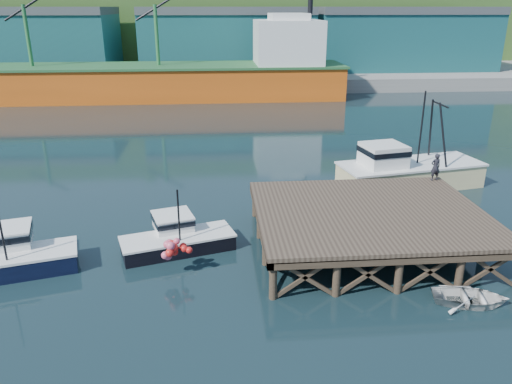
{
  "coord_description": "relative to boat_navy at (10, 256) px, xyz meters",
  "views": [
    {
      "loc": [
        -2.58,
        -23.78,
        12.24
      ],
      "look_at": [
        -0.38,
        2.0,
        2.59
      ],
      "focal_mm": 35.0,
      "sensor_mm": 36.0,
      "label": 1
    }
  ],
  "objects": [
    {
      "name": "hillside",
      "position": [
        12.73,
        101.1,
        10.21
      ],
      "size": [
        220.0,
        50.0,
        22.0
      ],
      "primitive_type": "cube",
      "color": "#2D511E",
      "rests_on": "ground"
    },
    {
      "name": "wharf",
      "position": [
        18.23,
        0.92,
        1.16
      ],
      "size": [
        12.0,
        10.0,
        2.62
      ],
      "color": "brown",
      "rests_on": "ground"
    },
    {
      "name": "warehouse_left",
      "position": [
        -22.27,
        66.1,
        5.71
      ],
      "size": [
        32.0,
        16.0,
        9.0
      ],
      "primitive_type": "cube",
      "color": "#1B565A",
      "rests_on": "far_quay"
    },
    {
      "name": "ground",
      "position": [
        12.73,
        1.1,
        -0.79
      ],
      "size": [
        300.0,
        300.0,
        0.0
      ],
      "primitive_type": "plane",
      "color": "black",
      "rests_on": "ground"
    },
    {
      "name": "dockworker",
      "position": [
        23.63,
        5.5,
        2.2
      ],
      "size": [
        0.67,
        0.49,
        1.72
      ],
      "primitive_type": "imported",
      "rotation": [
        0.0,
        0.0,
        3.27
      ],
      "color": "black",
      "rests_on": "wharf"
    },
    {
      "name": "boat_black",
      "position": [
        7.97,
        1.7,
        -0.11
      ],
      "size": [
        6.3,
        5.22,
        3.66
      ],
      "rotation": [
        0.0,
        0.0,
        0.29
      ],
      "color": "black",
      "rests_on": "ground"
    },
    {
      "name": "cargo_ship",
      "position": [
        4.26,
        49.1,
        2.53
      ],
      "size": [
        55.5,
        10.0,
        13.75
      ],
      "color": "#DA5A14",
      "rests_on": "ground"
    },
    {
      "name": "trawler",
      "position": [
        23.85,
        10.31,
        0.63
      ],
      "size": [
        10.75,
        5.51,
        6.86
      ],
      "rotation": [
        0.0,
        0.0,
        0.19
      ],
      "color": "beige",
      "rests_on": "ground"
    },
    {
      "name": "warehouse_right",
      "position": [
        42.73,
        66.1,
        5.71
      ],
      "size": [
        30.0,
        16.0,
        9.0
      ],
      "primitive_type": "cube",
      "color": "#1B565A",
      "rests_on": "far_quay"
    },
    {
      "name": "dinghy",
      "position": [
        21.07,
        -4.77,
        -0.45
      ],
      "size": [
        3.67,
        3.0,
        0.67
      ],
      "primitive_type": "imported",
      "rotation": [
        0.0,
        0.0,
        1.33
      ],
      "color": "silver",
      "rests_on": "ground"
    },
    {
      "name": "far_quay",
      "position": [
        12.73,
        71.1,
        0.21
      ],
      "size": [
        160.0,
        40.0,
        2.0
      ],
      "primitive_type": "cube",
      "color": "gray",
      "rests_on": "ground"
    },
    {
      "name": "warehouse_mid",
      "position": [
        12.73,
        66.1,
        5.71
      ],
      "size": [
        28.0,
        16.0,
        9.0
      ],
      "primitive_type": "cube",
      "color": "#1B565A",
      "rests_on": "far_quay"
    },
    {
      "name": "boat_navy",
      "position": [
        0.0,
        0.0,
        0.0
      ],
      "size": [
        6.61,
        4.23,
        3.91
      ],
      "rotation": [
        0.0,
        0.0,
        0.25
      ],
      "color": "black",
      "rests_on": "ground"
    }
  ]
}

